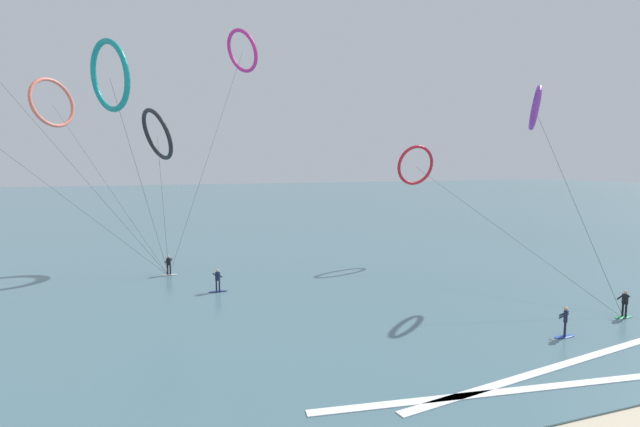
{
  "coord_description": "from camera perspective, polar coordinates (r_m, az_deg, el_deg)",
  "views": [
    {
      "loc": [
        -9.89,
        -6.13,
        9.62
      ],
      "look_at": [
        0.0,
        21.67,
        6.46
      ],
      "focal_mm": 26.97,
      "sensor_mm": 36.0,
      "label": 1
    }
  ],
  "objects": [
    {
      "name": "wave_crest_far",
      "position": [
        25.65,
        25.58,
        -16.38
      ],
      "size": [
        17.16,
        3.04,
        0.12
      ],
      "primitive_type": "cube",
      "rotation": [
        0.0,
        0.0,
        0.15
      ],
      "color": "white",
      "rests_on": "ground"
    },
    {
      "name": "kite_magenta",
      "position": [
        53.45,
        -9.23,
        18.49
      ],
      "size": [
        10.26,
        11.92,
        23.33
      ],
      "rotation": [
        0.0,
        0.0,
        2.03
      ],
      "color": "#CC288E",
      "rests_on": "ground"
    },
    {
      "name": "surfer_emerald",
      "position": [
        35.45,
        32.42,
        -9.22
      ],
      "size": [
        1.4,
        0.64,
        1.7
      ],
      "rotation": [
        0.0,
        0.0,
        1.3
      ],
      "color": "#199351",
      "rests_on": "ground"
    },
    {
      "name": "sea_water",
      "position": [
        113.63,
        -14.52,
        1.08
      ],
      "size": [
        400.0,
        200.0,
        0.08
      ],
      "primitive_type": "cube",
      "color": "#476B75",
      "rests_on": "ground"
    },
    {
      "name": "surfer_ivory",
      "position": [
        42.83,
        -17.51,
        -6.02
      ],
      "size": [
        1.4,
        0.72,
        1.7
      ],
      "rotation": [
        0.0,
        0.0,
        2.52
      ],
      "color": "silver",
      "rests_on": "ground"
    },
    {
      "name": "kite_teal",
      "position": [
        38.88,
        -23.68,
        14.73
      ],
      "size": [
        5.49,
        6.07,
        18.36
      ],
      "rotation": [
        0.0,
        0.0,
        2.11
      ],
      "color": "teal",
      "rests_on": "ground"
    },
    {
      "name": "kite_coral",
      "position": [
        62.1,
        -29.18,
        11.41
      ],
      "size": [
        13.52,
        21.59,
        18.96
      ],
      "rotation": [
        0.0,
        0.0,
        0.82
      ],
      "color": "#EA7260",
      "rests_on": "ground"
    },
    {
      "name": "kite_violet",
      "position": [
        40.23,
        24.19,
        11.35
      ],
      "size": [
        2.71,
        9.85,
        15.36
      ],
      "rotation": [
        0.0,
        0.0,
        4.04
      ],
      "color": "purple",
      "rests_on": "ground"
    },
    {
      "name": "surfer_cobalt",
      "position": [
        30.09,
        27.07,
        -11.57
      ],
      "size": [
        1.4,
        0.73,
        1.7
      ],
      "rotation": [
        0.0,
        0.0,
        0.76
      ],
      "color": "#2647B7",
      "rests_on": "ground"
    },
    {
      "name": "kite_charcoal",
      "position": [
        48.03,
        -18.76,
        8.87
      ],
      "size": [
        3.8,
        8.79,
        14.63
      ],
      "rotation": [
        0.0,
        0.0,
        1.95
      ],
      "color": "black",
      "rests_on": "ground"
    },
    {
      "name": "kite_crimson",
      "position": [
        48.01,
        11.28,
        5.62
      ],
      "size": [
        4.75,
        21.12,
        11.31
      ],
      "rotation": [
        0.0,
        0.0,
        3.18
      ],
      "color": "red",
      "rests_on": "ground"
    },
    {
      "name": "wave_crest_mid",
      "position": [
        22.76,
        21.37,
        -19.15
      ],
      "size": [
        17.0,
        2.73,
        0.12
      ],
      "primitive_type": "cube",
      "rotation": [
        0.0,
        0.0,
        -0.13
      ],
      "color": "white",
      "rests_on": "ground"
    },
    {
      "name": "surfer_navy",
      "position": [
        36.56,
        -12.03,
        -7.95
      ],
      "size": [
        1.4,
        0.73,
        1.7
      ],
      "rotation": [
        0.0,
        0.0,
        5.48
      ],
      "color": "navy",
      "rests_on": "ground"
    }
  ]
}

